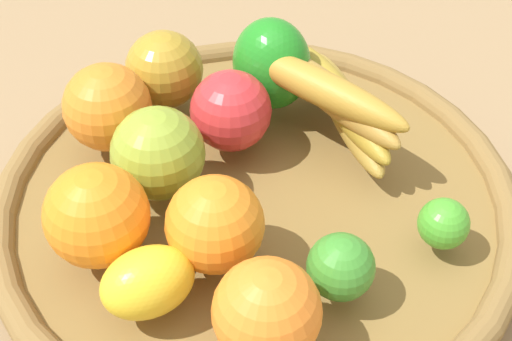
% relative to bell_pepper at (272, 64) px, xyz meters
% --- Properties ---
extents(ground_plane, '(2.40, 2.40, 0.00)m').
position_rel_bell_pepper_xyz_m(ground_plane, '(-0.11, -0.04, -0.08)').
color(ground_plane, '#947751').
rests_on(ground_plane, ground).
extents(basket, '(0.47, 0.47, 0.04)m').
position_rel_bell_pepper_xyz_m(basket, '(-0.11, -0.04, -0.06)').
color(basket, olive).
rests_on(basket, ground_plane).
extents(bell_pepper, '(0.10, 0.10, 0.09)m').
position_rel_bell_pepper_xyz_m(bell_pepper, '(0.00, 0.00, 0.00)').
color(bell_pepper, '#208A21').
rests_on(bell_pepper, basket).
extents(orange_0, '(0.11, 0.11, 0.08)m').
position_rel_bell_pepper_xyz_m(orange_0, '(-0.25, -0.12, -0.01)').
color(orange_0, orange).
rests_on(orange_0, basket).
extents(apple_2, '(0.09, 0.09, 0.08)m').
position_rel_bell_pepper_xyz_m(apple_2, '(-0.15, 0.03, -0.01)').
color(apple_2, '#8EA934').
rests_on(apple_2, basket).
extents(apple_0, '(0.09, 0.09, 0.07)m').
position_rel_bell_pepper_xyz_m(apple_0, '(-0.04, 0.09, -0.01)').
color(apple_0, '#AC8828').
rests_on(apple_0, basket).
extents(lime_0, '(0.06, 0.06, 0.04)m').
position_rel_bell_pepper_xyz_m(lime_0, '(-0.10, -0.20, -0.02)').
color(lime_0, green).
rests_on(lime_0, basket).
extents(banana_bunch, '(0.16, 0.19, 0.07)m').
position_rel_bell_pepper_xyz_m(banana_bunch, '(-0.01, -0.07, -0.01)').
color(banana_bunch, '#AC8B36').
rests_on(banana_bunch, basket).
extents(lime_1, '(0.07, 0.07, 0.05)m').
position_rel_bell_pepper_xyz_m(lime_1, '(-0.18, -0.15, -0.02)').
color(lime_1, '#3D912F').
rests_on(lime_1, basket).
extents(orange_3, '(0.08, 0.08, 0.08)m').
position_rel_bell_pepper_xyz_m(orange_3, '(-0.12, 0.11, -0.01)').
color(orange_3, orange).
rests_on(orange_3, basket).
extents(orange_2, '(0.08, 0.08, 0.08)m').
position_rel_bell_pepper_xyz_m(orange_2, '(-0.23, 0.04, -0.00)').
color(orange_2, orange).
rests_on(orange_2, basket).
extents(orange_1, '(0.11, 0.11, 0.08)m').
position_rel_bell_pepper_xyz_m(orange_1, '(-0.20, -0.05, -0.01)').
color(orange_1, orange).
rests_on(orange_1, basket).
extents(apple_1, '(0.08, 0.08, 0.07)m').
position_rel_bell_pepper_xyz_m(apple_1, '(-0.07, 0.01, -0.01)').
color(apple_1, red).
rests_on(apple_1, basket).
extents(lemon_0, '(0.09, 0.08, 0.05)m').
position_rel_bell_pepper_xyz_m(lemon_0, '(-0.26, -0.03, -0.02)').
color(lemon_0, yellow).
rests_on(lemon_0, basket).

